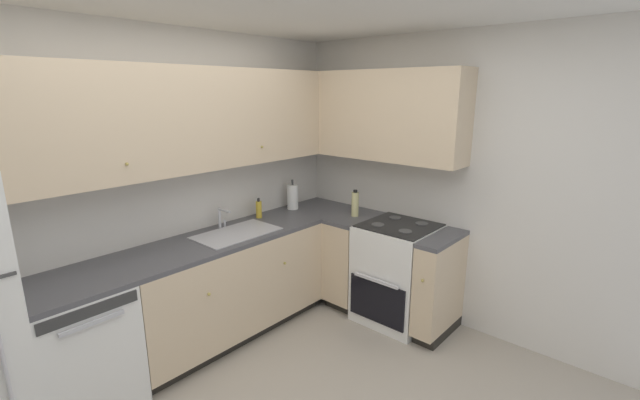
{
  "coord_description": "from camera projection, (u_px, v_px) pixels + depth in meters",
  "views": [
    {
      "loc": [
        -1.53,
        -1.46,
        2.04
      ],
      "look_at": [
        0.97,
        0.76,
        1.18
      ],
      "focal_mm": 23.81,
      "sensor_mm": 36.0,
      "label": 1
    }
  ],
  "objects": [
    {
      "name": "soap_bottle",
      "position": [
        259.0,
        209.0,
        3.94
      ],
      "size": [
        0.05,
        0.05,
        0.19
      ],
      "color": "gold",
      "rests_on": "countertop_back"
    },
    {
      "name": "wall_back",
      "position": [
        152.0,
        195.0,
        3.29
      ],
      "size": [
        3.85,
        0.05,
        2.52
      ],
      "primitive_type": "cube",
      "color": "silver",
      "rests_on": "ground_plane"
    },
    {
      "name": "countertop_back",
      "position": [
        224.0,
        238.0,
        3.47
      ],
      "size": [
        2.93,
        0.6,
        0.03
      ],
      "primitive_type": "cube",
      "color": "#4C4C51",
      "rests_on": "lower_cabinets_back"
    },
    {
      "name": "faucet",
      "position": [
        222.0,
        216.0,
        3.63
      ],
      "size": [
        0.07,
        0.16,
        0.18
      ],
      "color": "silver",
      "rests_on": "countertop_back"
    },
    {
      "name": "oil_bottle",
      "position": [
        355.0,
        204.0,
        3.98
      ],
      "size": [
        0.07,
        0.07,
        0.25
      ],
      "color": "beige",
      "rests_on": "countertop_right"
    },
    {
      "name": "oven_range",
      "position": [
        398.0,
        272.0,
        3.83
      ],
      "size": [
        0.68,
        0.62,
        1.04
      ],
      "color": "white",
      "rests_on": "ground_plane"
    },
    {
      "name": "countertop_right",
      "position": [
        385.0,
        225.0,
        3.8
      ],
      "size": [
        0.6,
        1.15,
        0.03
      ],
      "color": "#4C4C51",
      "rests_on": "lower_cabinets_right"
    },
    {
      "name": "paper_towel_roll",
      "position": [
        293.0,
        197.0,
        4.23
      ],
      "size": [
        0.11,
        0.11,
        0.31
      ],
      "color": "white",
      "rests_on": "countertop_back"
    },
    {
      "name": "lower_cabinets_back",
      "position": [
        227.0,
        287.0,
        3.58
      ],
      "size": [
        1.72,
        0.62,
        0.86
      ],
      "color": "beige",
      "rests_on": "ground_plane"
    },
    {
      "name": "upper_cabinets_right",
      "position": [
        374.0,
        115.0,
        3.82
      ],
      "size": [
        0.32,
        1.7,
        0.78
      ],
      "color": "beige"
    },
    {
      "name": "wall_right",
      "position": [
        458.0,
        185.0,
        3.61
      ],
      "size": [
        0.05,
        3.31,
        2.52
      ],
      "primitive_type": "cube",
      "color": "silver",
      "rests_on": "ground_plane"
    },
    {
      "name": "dishwasher",
      "position": [
        79.0,
        348.0,
        2.74
      ],
      "size": [
        0.6,
        0.63,
        0.86
      ],
      "color": "white",
      "rests_on": "ground_plane"
    },
    {
      "name": "upper_cabinets_back",
      "position": [
        188.0,
        120.0,
        3.2
      ],
      "size": [
        2.61,
        0.34,
        0.78
      ],
      "color": "beige"
    },
    {
      "name": "lower_cabinets_right",
      "position": [
        383.0,
        271.0,
        3.91
      ],
      "size": [
        0.62,
        1.15,
        0.86
      ],
      "color": "beige",
      "rests_on": "ground_plane"
    },
    {
      "name": "sink",
      "position": [
        237.0,
        238.0,
        3.53
      ],
      "size": [
        0.69,
        0.4,
        0.1
      ],
      "color": "#B7B7BC",
      "rests_on": "countertop_back"
    }
  ]
}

